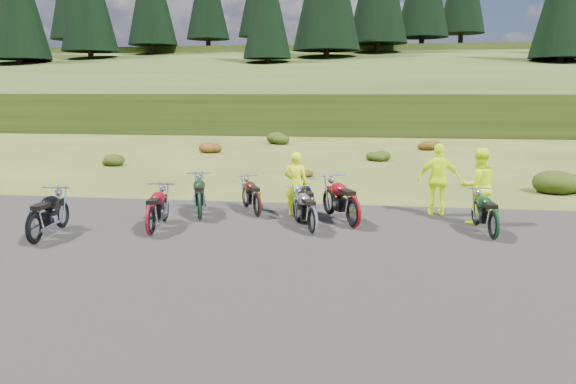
# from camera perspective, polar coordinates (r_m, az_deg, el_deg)

# --- Properties ---
(ground) EXTENTS (300.00, 300.00, 0.00)m
(ground) POSITION_cam_1_polar(r_m,az_deg,el_deg) (12.55, -1.47, -4.89)
(ground) COLOR #3B4A18
(ground) RESTS_ON ground
(gravel_pad) EXTENTS (20.00, 12.00, 0.04)m
(gravel_pad) POSITION_cam_1_polar(r_m,az_deg,el_deg) (10.66, -3.25, -7.70)
(gravel_pad) COLOR black
(gravel_pad) RESTS_ON ground
(hill_slope) EXTENTS (300.00, 45.97, 9.37)m
(hill_slope) POSITION_cam_1_polar(r_m,az_deg,el_deg) (62.06, 6.20, 7.29)
(hill_slope) COLOR #273913
(hill_slope) RESTS_ON ground
(hill_plateau) EXTENTS (300.00, 90.00, 9.17)m
(hill_plateau) POSITION_cam_1_polar(r_m,az_deg,el_deg) (122.00, 7.15, 8.77)
(hill_plateau) COLOR #273913
(hill_plateau) RESTS_ON ground
(conifer_14) EXTENTS (5.28, 5.28, 14.00)m
(conifer_14) POSITION_cam_1_polar(r_m,az_deg,el_deg) (98.48, -25.87, 17.14)
(conifer_14) COLOR black
(conifer_14) RESTS_ON ground
(conifer_21) EXTENTS (5.28, 5.28, 14.00)m
(conifer_21) POSITION_cam_1_polar(r_m,az_deg,el_deg) (63.58, -2.15, 18.77)
(conifer_21) COLOR black
(conifer_21) RESTS_ON ground
(shrub_1) EXTENTS (1.03, 1.03, 0.61)m
(shrub_1) POSITION_cam_1_polar(r_m,az_deg,el_deg) (25.93, -17.44, 3.27)
(shrub_1) COLOR #20310C
(shrub_1) RESTS_ON ground
(shrub_2) EXTENTS (1.30, 1.30, 0.77)m
(shrub_2) POSITION_cam_1_polar(r_m,az_deg,el_deg) (29.84, -8.02, 4.68)
(shrub_2) COLOR maroon
(shrub_2) RESTS_ON ground
(shrub_3) EXTENTS (1.56, 1.56, 0.92)m
(shrub_3) POSITION_cam_1_polar(r_m,az_deg,el_deg) (34.37, -0.90, 5.65)
(shrub_3) COLOR #20310C
(shrub_3) RESTS_ON ground
(shrub_4) EXTENTS (0.77, 0.77, 0.45)m
(shrub_4) POSITION_cam_1_polar(r_m,az_deg,el_deg) (21.49, 1.51, 2.16)
(shrub_4) COLOR maroon
(shrub_4) RESTS_ON ground
(shrub_5) EXTENTS (1.03, 1.03, 0.61)m
(shrub_5) POSITION_cam_1_polar(r_m,az_deg,el_deg) (26.61, 9.05, 3.79)
(shrub_5) COLOR #20310C
(shrub_5) RESTS_ON ground
(shrub_6) EXTENTS (1.30, 1.30, 0.77)m
(shrub_6) POSITION_cam_1_polar(r_m,az_deg,el_deg) (32.05, 14.11, 4.86)
(shrub_6) COLOR maroon
(shrub_6) RESTS_ON ground
(shrub_7) EXTENTS (1.56, 1.56, 0.92)m
(shrub_7) POSITION_cam_1_polar(r_m,az_deg,el_deg) (20.25, 26.04, 1.26)
(shrub_7) COLOR #20310C
(shrub_7) RESTS_ON ground
(motorcycle_0) EXTENTS (0.89, 2.11, 1.07)m
(motorcycle_0) POSITION_cam_1_polar(r_m,az_deg,el_deg) (13.28, -24.24, -4.97)
(motorcycle_0) COLOR black
(motorcycle_0) RESTS_ON ground
(motorcycle_1) EXTENTS (0.90, 2.06, 1.04)m
(motorcycle_1) POSITION_cam_1_polar(r_m,az_deg,el_deg) (13.17, -13.73, -4.45)
(motorcycle_1) COLOR maroon
(motorcycle_1) RESTS_ON ground
(motorcycle_2) EXTENTS (1.26, 2.18, 1.08)m
(motorcycle_2) POSITION_cam_1_polar(r_m,az_deg,el_deg) (14.47, -8.92, -2.95)
(motorcycle_2) COLOR black
(motorcycle_2) RESTS_ON ground
(motorcycle_3) EXTENTS (1.32, 1.99, 0.99)m
(motorcycle_3) POSITION_cam_1_polar(r_m,az_deg,el_deg) (12.90, 2.51, -4.47)
(motorcycle_3) COLOR #BBBBC1
(motorcycle_3) RESTS_ON ground
(motorcycle_4) EXTENTS (1.38, 1.95, 0.98)m
(motorcycle_4) POSITION_cam_1_polar(r_m,az_deg,el_deg) (14.68, -3.12, -2.64)
(motorcycle_4) COLOR #42140B
(motorcycle_4) RESTS_ON ground
(motorcycle_5) EXTENTS (1.11, 2.03, 1.01)m
(motorcycle_5) POSITION_cam_1_polar(r_m,az_deg,el_deg) (13.82, 2.24, -3.46)
(motorcycle_5) COLOR black
(motorcycle_5) RESTS_ON ground
(motorcycle_6) EXTENTS (1.64, 2.29, 1.15)m
(motorcycle_6) POSITION_cam_1_polar(r_m,az_deg,el_deg) (13.58, 6.61, -3.77)
(motorcycle_6) COLOR maroon
(motorcycle_6) RESTS_ON ground
(motorcycle_7) EXTENTS (0.84, 1.98, 1.01)m
(motorcycle_7) POSITION_cam_1_polar(r_m,az_deg,el_deg) (13.28, 20.08, -4.68)
(motorcycle_7) COLOR black
(motorcycle_7) RESTS_ON ground
(person_middle) EXTENTS (0.65, 0.45, 1.70)m
(person_middle) POSITION_cam_1_polar(r_m,az_deg,el_deg) (14.55, 0.81, 0.67)
(person_middle) COLOR #DBFF0D
(person_middle) RESTS_ON ground
(person_right_a) EXTENTS (1.06, 0.92, 1.88)m
(person_right_a) POSITION_cam_1_polar(r_m,az_deg,el_deg) (14.55, 18.74, 0.46)
(person_right_a) COLOR #DBFF0D
(person_right_a) RESTS_ON ground
(person_right_b) EXTENTS (1.12, 0.49, 1.89)m
(person_right_b) POSITION_cam_1_polar(r_m,az_deg,el_deg) (15.27, 15.05, 1.13)
(person_right_b) COLOR #DBFF0D
(person_right_b) RESTS_ON ground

